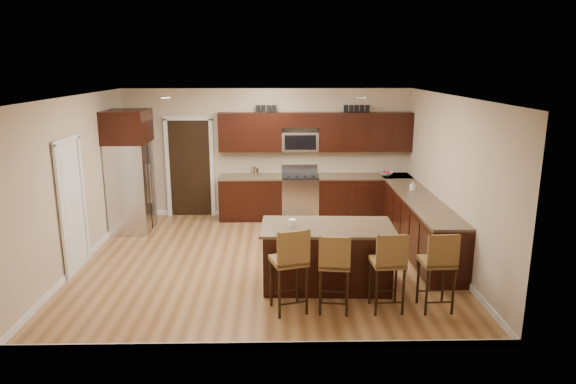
{
  "coord_description": "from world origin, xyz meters",
  "views": [
    {
      "loc": [
        0.21,
        -8.0,
        3.17
      ],
      "look_at": [
        0.39,
        0.4,
        1.08
      ],
      "focal_mm": 32.0,
      "sensor_mm": 36.0,
      "label": 1
    }
  ],
  "objects_px": {
    "stool_mid": "(334,264)",
    "refrigerator": "(130,170)",
    "island": "(327,258)",
    "stool_left": "(290,261)",
    "range": "(300,197)",
    "stool_right": "(389,263)",
    "stool_extra": "(439,262)"
  },
  "relations": [
    {
      "from": "range",
      "to": "stool_right",
      "type": "relative_size",
      "value": 1.01
    },
    {
      "from": "stool_left",
      "to": "stool_extra",
      "type": "bearing_deg",
      "value": -17.08
    },
    {
      "from": "stool_left",
      "to": "stool_right",
      "type": "height_order",
      "value": "stool_left"
    },
    {
      "from": "stool_right",
      "to": "stool_mid",
      "type": "bearing_deg",
      "value": 176.78
    },
    {
      "from": "range",
      "to": "island",
      "type": "bearing_deg",
      "value": -85.97
    },
    {
      "from": "stool_left",
      "to": "refrigerator",
      "type": "height_order",
      "value": "refrigerator"
    },
    {
      "from": "range",
      "to": "stool_right",
      "type": "distance_m",
      "value": 4.39
    },
    {
      "from": "stool_right",
      "to": "stool_extra",
      "type": "xyz_separation_m",
      "value": [
        0.65,
        0.0,
        0.0
      ]
    },
    {
      "from": "stool_right",
      "to": "refrigerator",
      "type": "height_order",
      "value": "refrigerator"
    },
    {
      "from": "stool_mid",
      "to": "stool_left",
      "type": "bearing_deg",
      "value": -172.76
    },
    {
      "from": "stool_mid",
      "to": "refrigerator",
      "type": "bearing_deg",
      "value": 142.33
    },
    {
      "from": "island",
      "to": "stool_left",
      "type": "distance_m",
      "value": 1.05
    },
    {
      "from": "range",
      "to": "refrigerator",
      "type": "xyz_separation_m",
      "value": [
        -3.3,
        -0.76,
        0.74
      ]
    },
    {
      "from": "stool_right",
      "to": "stool_extra",
      "type": "distance_m",
      "value": 0.65
    },
    {
      "from": "stool_mid",
      "to": "stool_extra",
      "type": "relative_size",
      "value": 0.98
    },
    {
      "from": "stool_extra",
      "to": "refrigerator",
      "type": "bearing_deg",
      "value": 141.31
    },
    {
      "from": "island",
      "to": "stool_mid",
      "type": "height_order",
      "value": "stool_mid"
    },
    {
      "from": "stool_mid",
      "to": "stool_right",
      "type": "height_order",
      "value": "stool_right"
    },
    {
      "from": "range",
      "to": "island",
      "type": "height_order",
      "value": "range"
    },
    {
      "from": "stool_left",
      "to": "refrigerator",
      "type": "xyz_separation_m",
      "value": [
        -2.99,
        3.52,
        0.49
      ]
    },
    {
      "from": "range",
      "to": "island",
      "type": "distance_m",
      "value": 3.44
    },
    {
      "from": "stool_right",
      "to": "refrigerator",
      "type": "xyz_separation_m",
      "value": [
        -4.26,
        3.52,
        0.52
      ]
    },
    {
      "from": "stool_right",
      "to": "refrigerator",
      "type": "distance_m",
      "value": 5.56
    },
    {
      "from": "stool_right",
      "to": "stool_extra",
      "type": "height_order",
      "value": "same"
    },
    {
      "from": "stool_right",
      "to": "refrigerator",
      "type": "bearing_deg",
      "value": 137.38
    },
    {
      "from": "island",
      "to": "refrigerator",
      "type": "height_order",
      "value": "refrigerator"
    },
    {
      "from": "island",
      "to": "stool_right",
      "type": "height_order",
      "value": "stool_right"
    },
    {
      "from": "range",
      "to": "stool_right",
      "type": "height_order",
      "value": "range"
    },
    {
      "from": "island",
      "to": "stool_mid",
      "type": "xyz_separation_m",
      "value": [
        0.02,
        -0.84,
        0.24
      ]
    },
    {
      "from": "stool_mid",
      "to": "range",
      "type": "bearing_deg",
      "value": 100.48
    },
    {
      "from": "range",
      "to": "stool_left",
      "type": "bearing_deg",
      "value": -94.13
    },
    {
      "from": "range",
      "to": "stool_left",
      "type": "height_order",
      "value": "stool_left"
    }
  ]
}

